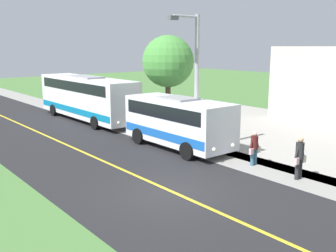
{
  "coord_description": "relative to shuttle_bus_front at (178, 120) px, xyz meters",
  "views": [
    {
      "loc": [
        9.04,
        11.03,
        5.48
      ],
      "look_at": [
        -3.5,
        -4.41,
        1.4
      ],
      "focal_mm": 41.81,
      "sensor_mm": 36.0,
      "label": 1
    }
  ],
  "objects": [
    {
      "name": "tree_curbside",
      "position": [
        -2.91,
        -4.44,
        2.92
      ],
      "size": [
        3.41,
        3.41,
        6.19
      ],
      "color": "brown",
      "rests_on": "ground"
    },
    {
      "name": "transit_bus_rear",
      "position": [
        -0.02,
        -10.53,
        0.27
      ],
      "size": [
        2.67,
        11.07,
        3.31
      ],
      "color": "white",
      "rests_on": "ground"
    },
    {
      "name": "ground_plane",
      "position": [
        4.49,
        4.76,
        -1.54
      ],
      "size": [
        120.0,
        120.0,
        0.0
      ],
      "primitive_type": "plane",
      "color": "#477238"
    },
    {
      "name": "road_surface",
      "position": [
        4.49,
        4.76,
        -1.53
      ],
      "size": [
        8.0,
        100.0,
        0.01
      ],
      "primitive_type": "cube",
      "color": "black",
      "rests_on": "ground"
    },
    {
      "name": "street_light_pole",
      "position": [
        -0.37,
        0.88,
        2.39
      ],
      "size": [
        1.97,
        0.24,
        7.06
      ],
      "color": "#9E9EA3",
      "rests_on": "ground"
    },
    {
      "name": "pedestrian_waiting",
      "position": [
        -0.68,
        4.67,
        -0.68
      ],
      "size": [
        0.72,
        0.34,
        1.61
      ],
      "color": "#335972",
      "rests_on": "ground"
    },
    {
      "name": "shuttle_bus_front",
      "position": [
        0.0,
        0.0,
        0.0
      ],
      "size": [
        2.63,
        6.83,
        2.79
      ],
      "color": "white",
      "rests_on": "ground"
    },
    {
      "name": "road_centre_line",
      "position": [
        4.49,
        4.76,
        -1.53
      ],
      "size": [
        0.16,
        100.0,
        0.0
      ],
      "primitive_type": "cube",
      "color": "gold",
      "rests_on": "ground"
    },
    {
      "name": "sidewalk",
      "position": [
        -0.71,
        4.76,
        -1.53
      ],
      "size": [
        2.4,
        100.0,
        0.01
      ],
      "primitive_type": "cube",
      "color": "gray",
      "rests_on": "ground"
    },
    {
      "name": "pedestrian_with_bags",
      "position": [
        -0.57,
        7.11,
        -0.55
      ],
      "size": [
        0.72,
        0.34,
        1.82
      ],
      "color": "#262628",
      "rests_on": "ground"
    }
  ]
}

